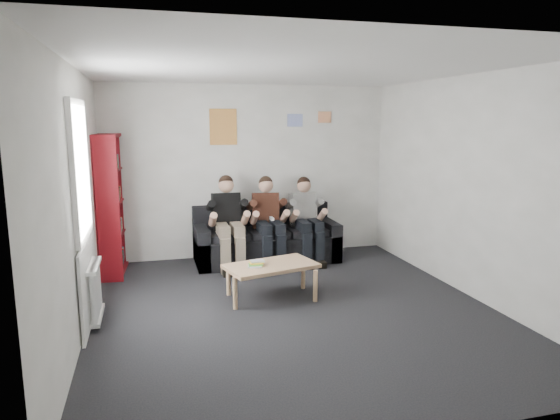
{
  "coord_description": "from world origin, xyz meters",
  "views": [
    {
      "loc": [
        -1.55,
        -5.24,
        2.15
      ],
      "look_at": [
        0.19,
        1.3,
        0.93
      ],
      "focal_mm": 32.0,
      "sensor_mm": 36.0,
      "label": 1
    }
  ],
  "objects_px": {
    "person_right": "(307,220)",
    "sofa": "(266,241)",
    "person_middle": "(269,221)",
    "person_left": "(229,223)",
    "coffee_table": "(271,268)",
    "bookshelf": "(111,205)"
  },
  "relations": [
    {
      "from": "bookshelf",
      "to": "coffee_table",
      "type": "distance_m",
      "value": 2.56
    },
    {
      "from": "bookshelf",
      "to": "person_middle",
      "type": "distance_m",
      "value": 2.27
    },
    {
      "from": "bookshelf",
      "to": "person_left",
      "type": "height_order",
      "value": "bookshelf"
    },
    {
      "from": "bookshelf",
      "to": "coffee_table",
      "type": "height_order",
      "value": "bookshelf"
    },
    {
      "from": "person_middle",
      "to": "person_right",
      "type": "xyz_separation_m",
      "value": [
        0.61,
        0.0,
        -0.01
      ]
    },
    {
      "from": "sofa",
      "to": "person_left",
      "type": "relative_size",
      "value": 1.61
    },
    {
      "from": "person_left",
      "to": "coffee_table",
      "type": "bearing_deg",
      "value": -78.13
    },
    {
      "from": "sofa",
      "to": "coffee_table",
      "type": "bearing_deg",
      "value": -101.04
    },
    {
      "from": "coffee_table",
      "to": "person_middle",
      "type": "distance_m",
      "value": 1.53
    },
    {
      "from": "sofa",
      "to": "person_middle",
      "type": "height_order",
      "value": "person_middle"
    },
    {
      "from": "sofa",
      "to": "person_left",
      "type": "bearing_deg",
      "value": -161.63
    },
    {
      "from": "coffee_table",
      "to": "person_left",
      "type": "bearing_deg",
      "value": 100.79
    },
    {
      "from": "bookshelf",
      "to": "sofa",
      "type": "bearing_deg",
      "value": 6.72
    },
    {
      "from": "person_right",
      "to": "bookshelf",
      "type": "bearing_deg",
      "value": 175.29
    },
    {
      "from": "sofa",
      "to": "person_middle",
      "type": "xyz_separation_m",
      "value": [
        -0.0,
        -0.2,
        0.36
      ]
    },
    {
      "from": "sofa",
      "to": "person_middle",
      "type": "bearing_deg",
      "value": -90.0
    },
    {
      "from": "sofa",
      "to": "coffee_table",
      "type": "xyz_separation_m",
      "value": [
        -0.33,
        -1.67,
        0.08
      ]
    },
    {
      "from": "bookshelf",
      "to": "coffee_table",
      "type": "relative_size",
      "value": 1.82
    },
    {
      "from": "bookshelf",
      "to": "person_middle",
      "type": "height_order",
      "value": "bookshelf"
    },
    {
      "from": "person_middle",
      "to": "coffee_table",
      "type": "bearing_deg",
      "value": -93.65
    },
    {
      "from": "person_right",
      "to": "sofa",
      "type": "bearing_deg",
      "value": 159.38
    },
    {
      "from": "coffee_table",
      "to": "person_right",
      "type": "bearing_deg",
      "value": 57.66
    }
  ]
}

